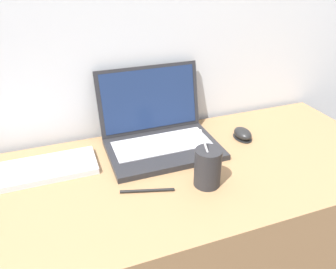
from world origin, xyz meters
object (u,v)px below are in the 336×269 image
Objects in this scene: computer_mouse at (243,134)px; external_keyboard at (24,173)px; laptop at (158,130)px; pen at (147,191)px; drink_cup at (208,167)px.

computer_mouse is 0.75m from external_keyboard.
laptop reaches higher than external_keyboard.
external_keyboard is (-0.75, 0.03, -0.01)m from computer_mouse.
laptop is 2.48× the size of pen.
drink_cup is 0.56m from external_keyboard.
drink_cup is 0.42× the size of external_keyboard.
drink_cup is at bearing -140.54° from computer_mouse.
drink_cup is at bearing -24.59° from external_keyboard.
laptop is at bearing 64.19° from pen.
laptop is 0.27m from pen.
external_keyboard is at bearing -175.37° from laptop.
computer_mouse is at bearing 22.72° from pen.
laptop reaches higher than drink_cup.
external_keyboard reaches higher than pen.
computer_mouse is at bearing 39.46° from drink_cup.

